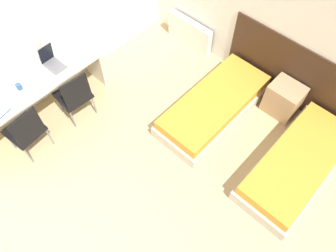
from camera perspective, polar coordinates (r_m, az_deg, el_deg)
wall_back at (r=5.11m, az=16.41°, el=19.03°), size 5.23×0.05×2.70m
wall_left at (r=5.09m, az=-20.71°, el=17.42°), size 0.05×5.40×2.70m
headboard_panel at (r=5.39m, az=21.61°, el=7.74°), size 2.45×0.03×1.13m
bed_near_window at (r=5.22m, az=8.01°, el=3.49°), size 0.85×1.98×0.37m
bed_near_door at (r=4.98m, az=21.54°, el=-6.18°), size 0.85×1.98×0.37m
nightstand at (r=5.44m, az=19.44°, el=4.46°), size 0.50×0.41×0.55m
radiator at (r=6.21m, az=3.78°, el=15.89°), size 0.93×0.12×0.52m
desk at (r=5.20m, az=-22.58°, el=5.34°), size 0.57×2.24×0.74m
chair_near_laptop at (r=5.07m, az=-15.98°, el=5.27°), size 0.50×0.50×0.96m
chair_near_notebook at (r=4.92m, az=-23.53°, el=-0.64°), size 0.50×0.50×0.96m
laptop at (r=5.21m, az=-19.59°, el=10.53°), size 0.33×0.23×0.33m
mug at (r=5.08m, az=-24.52°, el=6.26°), size 0.08×0.08×0.09m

